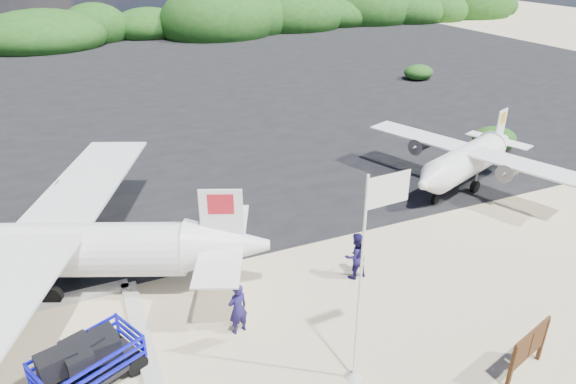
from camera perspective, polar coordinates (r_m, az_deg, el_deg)
name	(u,v)px	position (r m, az deg, el deg)	size (l,w,h in m)	color
ground	(315,345)	(15.36, 2.99, -16.59)	(160.00, 160.00, 0.00)	beige
asphalt_apron	(142,93)	(41.70, -15.87, 10.58)	(90.00, 50.00, 0.04)	#B2B2B2
vegetation_band	(107,41)	(66.08, -19.44, 15.53)	(124.00, 8.00, 4.40)	#B2B2B2
baggage_cart	(93,383)	(15.20, -20.83, -19.26)	(2.79, 1.60, 1.40)	#0E10D9
flagpole	(353,377)	(14.58, 7.25, -19.71)	(1.18, 0.49, 5.88)	white
signboard	(522,373)	(15.87, 24.59, -17.81)	(1.84, 0.17, 1.51)	#4D2E16
crew_a	(238,309)	(15.29, -5.59, -12.78)	(0.61, 0.40, 1.68)	#1A154F
crew_b	(355,256)	(17.62, 7.49, -7.04)	(0.82, 0.64, 1.70)	#1A154F
aircraft_large	(335,115)	(34.80, 5.23, 8.51)	(15.46, 15.46, 4.64)	#B2B2B2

